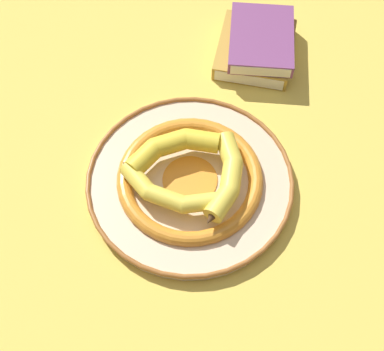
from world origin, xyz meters
TOP-DOWN VIEW (x-y plane):
  - ground_plane at (0.00, 0.00)m, footprint 2.80×2.80m
  - decorative_bowl at (0.00, 0.02)m, footprint 0.37×0.37m
  - banana_a at (0.06, 0.04)m, footprint 0.10×0.17m
  - banana_b at (-0.05, 0.04)m, footprint 0.13×0.17m
  - banana_c at (-0.00, -0.04)m, footprint 0.20×0.09m
  - book_stack at (-0.08, 0.35)m, footprint 0.21×0.22m

SIDE VIEW (x-z plane):
  - ground_plane at x=0.00m, z-range 0.00..0.00m
  - decorative_bowl at x=0.00m, z-range 0.00..0.03m
  - book_stack at x=-0.08m, z-range 0.00..0.06m
  - banana_c at x=0.00m, z-range 0.04..0.07m
  - banana_a at x=0.06m, z-range 0.04..0.07m
  - banana_b at x=-0.05m, z-range 0.04..0.07m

